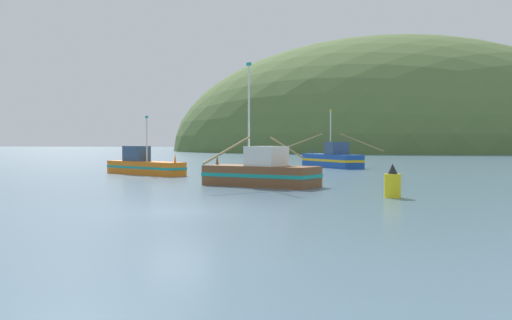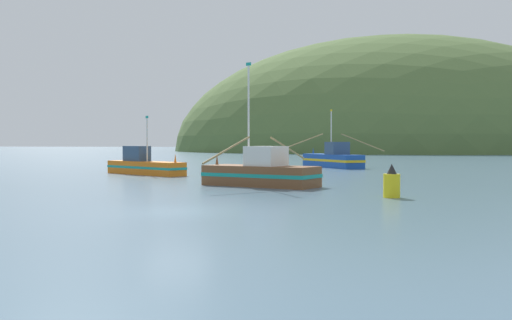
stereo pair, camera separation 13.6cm
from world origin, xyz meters
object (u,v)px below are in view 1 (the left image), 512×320
(fishing_boat_blue, at_px, (332,159))
(channel_buoy, at_px, (393,183))
(fishing_boat_orange, at_px, (144,165))
(fishing_boat_brown, at_px, (261,172))

(fishing_boat_blue, height_order, channel_buoy, fishing_boat_blue)
(fishing_boat_orange, bearing_deg, channel_buoy, -7.86)
(fishing_boat_brown, height_order, fishing_boat_blue, fishing_boat_brown)
(fishing_boat_orange, xyz_separation_m, channel_buoy, (20.46, -15.80, -0.07))
(channel_buoy, bearing_deg, fishing_boat_brown, 144.50)
(fishing_boat_blue, distance_m, fishing_boat_orange, 22.15)
(fishing_boat_brown, height_order, fishing_boat_orange, fishing_boat_brown)
(fishing_boat_brown, relative_size, channel_buoy, 6.62)
(fishing_boat_orange, bearing_deg, fishing_boat_brown, -9.17)
(fishing_boat_orange, relative_size, channel_buoy, 5.19)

